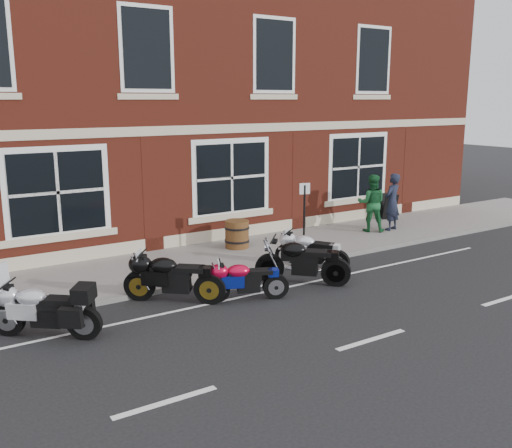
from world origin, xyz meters
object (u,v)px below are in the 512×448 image
object	(u,v)px
parking_sign	(304,216)
a_board_sign	(387,206)
pedestrian_right	(372,203)
pedestrian_left	(392,202)
moto_touring_silver	(42,307)
moto_sport_silver	(311,250)
barrel_planter	(237,234)
moto_sport_red	(244,279)
moto_naked_black	(301,260)
moto_sport_black	(172,276)

from	to	relation	value
parking_sign	a_board_sign	bearing A→B (deg)	38.78
a_board_sign	pedestrian_right	bearing A→B (deg)	-138.59
pedestrian_right	parking_sign	xyz separation A→B (m)	(-3.78, -1.44, 0.26)
pedestrian_left	a_board_sign	distance (m)	1.81
moto_touring_silver	moto_sport_silver	bearing A→B (deg)	-44.11
pedestrian_left	parking_sign	distance (m)	4.62
moto_touring_silver	barrel_planter	bearing A→B (deg)	-22.12
moto_sport_silver	barrel_planter	world-z (taller)	barrel_planter
moto_sport_red	parking_sign	size ratio (longest dim) A/B	0.86
moto_sport_red	moto_naked_black	bearing A→B (deg)	-57.90
parking_sign	moto_naked_black	bearing A→B (deg)	-115.37
pedestrian_left	parking_sign	world-z (taller)	parking_sign
moto_sport_red	moto_sport_silver	bearing A→B (deg)	-44.98
moto_sport_silver	pedestrian_right	world-z (taller)	pedestrian_right
moto_sport_black	pedestrian_right	size ratio (longest dim) A/B	0.97
moto_touring_silver	moto_sport_silver	size ratio (longest dim) A/B	0.97
moto_sport_red	parking_sign	world-z (taller)	parking_sign
pedestrian_right	moto_naked_black	bearing A→B (deg)	70.41
moto_sport_black	barrel_planter	bearing A→B (deg)	-8.44
pedestrian_left	pedestrian_right	xyz separation A→B (m)	(-0.68, 0.22, -0.00)
moto_naked_black	pedestrian_right	bearing A→B (deg)	-15.31
moto_touring_silver	barrel_planter	size ratio (longest dim) A/B	2.18
a_board_sign	barrel_planter	bearing A→B (deg)	-164.70
moto_sport_silver	parking_sign	size ratio (longest dim) A/B	0.87
barrel_planter	moto_naked_black	bearing A→B (deg)	-93.89
moto_sport_red	moto_sport_silver	size ratio (longest dim) A/B	0.99
pedestrian_right	a_board_sign	world-z (taller)	pedestrian_right
moto_touring_silver	moto_sport_red	world-z (taller)	moto_touring_silver
moto_sport_black	pedestrian_left	size ratio (longest dim) A/B	0.96
pedestrian_left	pedestrian_right	size ratio (longest dim) A/B	1.00
moto_touring_silver	pedestrian_left	distance (m)	11.58
a_board_sign	parking_sign	distance (m)	6.19
moto_touring_silver	moto_sport_red	xyz separation A→B (m)	(4.08, -0.33, -0.09)
pedestrian_right	a_board_sign	distance (m)	2.18
moto_sport_silver	a_board_sign	size ratio (longest dim) A/B	1.97
moto_touring_silver	parking_sign	xyz separation A→B (m)	(6.86, 1.22, 0.72)
moto_naked_black	moto_sport_black	bearing A→B (deg)	126.35
pedestrian_left	barrel_planter	distance (m)	5.39
barrel_planter	parking_sign	bearing A→B (deg)	-66.66
moto_sport_silver	pedestrian_right	xyz separation A→B (m)	(3.95, 1.95, 0.52)
moto_sport_silver	barrel_planter	distance (m)	2.58
pedestrian_right	parking_sign	distance (m)	4.05
moto_touring_silver	moto_sport_black	distance (m)	2.78
moto_touring_silver	moto_sport_silver	xyz separation A→B (m)	(6.69, 0.71, -0.05)
moto_sport_black	pedestrian_left	distance (m)	8.81
barrel_planter	moto_sport_silver	bearing A→B (deg)	-74.76
moto_touring_silver	pedestrian_right	distance (m)	10.98
moto_naked_black	parking_sign	world-z (taller)	parking_sign
moto_sport_black	moto_naked_black	world-z (taller)	moto_naked_black
moto_sport_red	pedestrian_right	bearing A→B (deg)	-42.24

